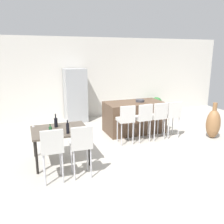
# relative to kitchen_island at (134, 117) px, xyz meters

# --- Properties ---
(ground_plane) EXTENTS (10.00, 10.00, 0.00)m
(ground_plane) POSITION_rel_kitchen_island_xyz_m (-0.21, -0.89, -0.46)
(ground_plane) COLOR #ADA89E
(back_wall) EXTENTS (10.00, 0.12, 2.90)m
(back_wall) POSITION_rel_kitchen_island_xyz_m (-0.21, 2.21, 0.99)
(back_wall) COLOR beige
(back_wall) RESTS_ON ground_plane
(kitchen_island) EXTENTS (1.74, 0.94, 0.92)m
(kitchen_island) POSITION_rel_kitchen_island_xyz_m (0.00, 0.00, 0.00)
(kitchen_island) COLOR #4C3828
(kitchen_island) RESTS_ON ground_plane
(bar_chair_left) EXTENTS (0.41, 0.41, 1.05)m
(bar_chair_left) POSITION_rel_kitchen_island_xyz_m (-0.64, -0.85, 0.24)
(bar_chair_left) COLOR beige
(bar_chair_left) RESTS_ON ground_plane
(bar_chair_middle) EXTENTS (0.43, 0.43, 1.05)m
(bar_chair_middle) POSITION_rel_kitchen_island_xyz_m (-0.14, -0.85, 0.24)
(bar_chair_middle) COLOR beige
(bar_chair_middle) RESTS_ON ground_plane
(bar_chair_right) EXTENTS (0.42, 0.42, 1.05)m
(bar_chair_right) POSITION_rel_kitchen_island_xyz_m (0.32, -0.85, 0.24)
(bar_chair_right) COLOR beige
(bar_chair_right) RESTS_ON ground_plane
(bar_chair_far) EXTENTS (0.43, 0.43, 1.05)m
(bar_chair_far) POSITION_rel_kitchen_island_xyz_m (0.78, -0.85, 0.24)
(bar_chair_far) COLOR beige
(bar_chair_far) RESTS_ON ground_plane
(dining_table) EXTENTS (1.20, 0.99, 0.74)m
(dining_table) POSITION_rel_kitchen_island_xyz_m (-2.41, -1.29, 0.21)
(dining_table) COLOR #4C4238
(dining_table) RESTS_ON ground_plane
(dining_chair_near) EXTENTS (0.41, 0.41, 1.05)m
(dining_chair_near) POSITION_rel_kitchen_island_xyz_m (-2.68, -2.14, 0.24)
(dining_chair_near) COLOR beige
(dining_chair_near) RESTS_ON ground_plane
(dining_chair_far) EXTENTS (0.41, 0.41, 1.05)m
(dining_chair_far) POSITION_rel_kitchen_island_xyz_m (-2.14, -2.14, 0.24)
(dining_chair_far) COLOR beige
(dining_chair_far) RESTS_ON ground_plane
(wine_bottle_near) EXTENTS (0.08, 0.08, 0.30)m
(wine_bottle_near) POSITION_rel_kitchen_island_xyz_m (-2.46, -1.09, 0.39)
(wine_bottle_near) COLOR black
(wine_bottle_near) RESTS_ON dining_table
(wine_bottle_far) EXTENTS (0.06, 0.06, 0.27)m
(wine_bottle_far) POSITION_rel_kitchen_island_xyz_m (-2.65, -1.70, 0.39)
(wine_bottle_far) COLOR #194723
(wine_bottle_far) RESTS_ON dining_table
(wine_bottle_end) EXTENTS (0.06, 0.06, 0.29)m
(wine_bottle_end) POSITION_rel_kitchen_island_xyz_m (-2.29, -1.62, 0.39)
(wine_bottle_end) COLOR black
(wine_bottle_end) RESTS_ON dining_table
(wine_glass_left) EXTENTS (0.07, 0.07, 0.17)m
(wine_glass_left) POSITION_rel_kitchen_island_xyz_m (-1.92, -1.72, 0.40)
(wine_glass_left) COLOR silver
(wine_glass_left) RESTS_ON dining_table
(wine_glass_middle) EXTENTS (0.07, 0.07, 0.17)m
(wine_glass_middle) POSITION_rel_kitchen_island_xyz_m (-2.94, -0.88, 0.40)
(wine_glass_middle) COLOR silver
(wine_glass_middle) RESTS_ON dining_table
(refrigerator) EXTENTS (0.72, 0.68, 1.84)m
(refrigerator) POSITION_rel_kitchen_island_xyz_m (-1.41, 1.77, 0.46)
(refrigerator) COLOR #939699
(refrigerator) RESTS_ON ground_plane
(fruit_bowl) EXTENTS (0.26, 0.26, 0.07)m
(fruit_bowl) POSITION_rel_kitchen_island_xyz_m (0.18, -0.01, 0.50)
(fruit_bowl) COLOR #333338
(fruit_bowl) RESTS_ON kitchen_island
(floor_vase) EXTENTS (0.39, 0.39, 1.02)m
(floor_vase) POSITION_rel_kitchen_island_xyz_m (1.85, -1.29, -0.04)
(floor_vase) COLOR brown
(floor_vase) RESTS_ON ground_plane
(potted_plant) EXTENTS (0.45, 0.45, 0.65)m
(potted_plant) POSITION_rel_kitchen_island_xyz_m (1.84, 1.76, -0.08)
(potted_plant) COLOR #38383D
(potted_plant) RESTS_ON ground_plane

